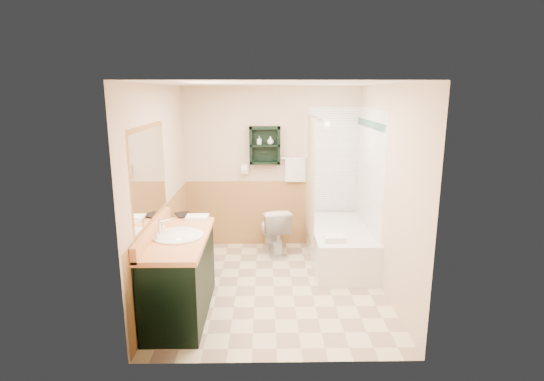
{
  "coord_description": "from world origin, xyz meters",
  "views": [
    {
      "loc": [
        -0.1,
        -4.77,
        2.31
      ],
      "look_at": [
        -0.02,
        0.2,
        1.15
      ],
      "focal_mm": 28.0,
      "sensor_mm": 36.0,
      "label": 1
    }
  ],
  "objects": [
    {
      "name": "tile_right",
      "position": [
        1.28,
        0.75,
        1.05
      ],
      "size": [
        1.5,
        1.5,
        2.1
      ],
      "primitive_type": null,
      "color": "white",
      "rests_on": "right_wall"
    },
    {
      "name": "curtain_rod",
      "position": [
        0.53,
        0.75,
        2.0
      ],
      "size": [
        0.03,
        1.6,
        0.03
      ],
      "primitive_type": "cylinder",
      "rotation": [
        1.57,
        0.0,
        0.0
      ],
      "color": "silver",
      "rests_on": "back_wall"
    },
    {
      "name": "mirror_glass",
      "position": [
        -1.27,
        -0.55,
        1.5
      ],
      "size": [
        1.2,
        1.2,
        0.9
      ],
      "primitive_type": null,
      "color": "white",
      "rests_on": "left_wall"
    },
    {
      "name": "bathtub",
      "position": [
        0.93,
        0.66,
        0.26
      ],
      "size": [
        0.78,
        1.5,
        0.52
      ],
      "primitive_type": "cube",
      "color": "silver",
      "rests_on": "ground"
    },
    {
      "name": "back_wall",
      "position": [
        0.0,
        1.52,
        1.2
      ],
      "size": [
        2.6,
        0.04,
        2.4
      ],
      "primitive_type": "cube",
      "color": "beige",
      "rests_on": "ground"
    },
    {
      "name": "floor",
      "position": [
        0.0,
        0.0,
        0.0
      ],
      "size": [
        3.0,
        3.0,
        0.0
      ],
      "primitive_type": "plane",
      "color": "beige",
      "rests_on": "ground"
    },
    {
      "name": "counter_towel",
      "position": [
        -0.89,
        -0.02,
        0.88
      ],
      "size": [
        0.25,
        0.2,
        0.04
      ],
      "primitive_type": "cube",
      "color": "silver",
      "rests_on": "vanity"
    },
    {
      "name": "left_wall",
      "position": [
        -1.32,
        0.0,
        1.2
      ],
      "size": [
        0.04,
        3.0,
        2.4
      ],
      "primitive_type": "cube",
      "color": "beige",
      "rests_on": "ground"
    },
    {
      "name": "wainscot_back",
      "position": [
        0.0,
        1.49,
        0.5
      ],
      "size": [
        2.58,
        2.58,
        1.0
      ],
      "primitive_type": null,
      "color": "tan",
      "rests_on": "back_wall"
    },
    {
      "name": "ceiling",
      "position": [
        0.0,
        0.0,
        2.42
      ],
      "size": [
        2.6,
        3.0,
        0.04
      ],
      "primitive_type": "cube",
      "color": "white",
      "rests_on": "back_wall"
    },
    {
      "name": "tile_accent",
      "position": [
        1.27,
        0.75,
        1.9
      ],
      "size": [
        1.5,
        1.5,
        0.1
      ],
      "primitive_type": null,
      "color": "#154C39",
      "rests_on": "right_wall"
    },
    {
      "name": "vanity",
      "position": [
        -0.99,
        -0.63,
        0.43
      ],
      "size": [
        0.59,
        1.36,
        0.86
      ],
      "primitive_type": "cube",
      "color": "black",
      "rests_on": "ground"
    },
    {
      "name": "wainscot_left",
      "position": [
        -1.29,
        0.0,
        0.5
      ],
      "size": [
        2.98,
        2.98,
        1.0
      ],
      "primitive_type": null,
      "color": "tan",
      "rests_on": "left_wall"
    },
    {
      "name": "shower_curtain",
      "position": [
        0.53,
        0.92,
        1.15
      ],
      "size": [
        1.05,
        1.05,
        1.7
      ],
      "primitive_type": null,
      "color": "beige",
      "rests_on": "curtain_rod"
    },
    {
      "name": "tile_back",
      "position": [
        1.03,
        1.48,
        1.05
      ],
      "size": [
        0.95,
        0.95,
        2.1
      ],
      "primitive_type": null,
      "color": "white",
      "rests_on": "back_wall"
    },
    {
      "name": "tub_towel",
      "position": [
        0.75,
        0.14,
        0.56
      ],
      "size": [
        0.25,
        0.21,
        0.07
      ],
      "primitive_type": "cube",
      "color": "silver",
      "rests_on": "bathtub"
    },
    {
      "name": "hair_dryer",
      "position": [
        -0.4,
        1.43,
        1.2
      ],
      "size": [
        0.1,
        0.24,
        0.18
      ],
      "primitive_type": null,
      "color": "white",
      "rests_on": "back_wall"
    },
    {
      "name": "towel_bar",
      "position": [
        0.35,
        1.45,
        1.35
      ],
      "size": [
        0.4,
        0.06,
        0.4
      ],
      "primitive_type": null,
      "color": "silver",
      "rests_on": "back_wall"
    },
    {
      "name": "right_wall",
      "position": [
        1.32,
        0.0,
        1.2
      ],
      "size": [
        0.04,
        3.0,
        2.4
      ],
      "primitive_type": "cube",
      "color": "beige",
      "rests_on": "ground"
    },
    {
      "name": "soap_bottle_b",
      "position": [
        -0.02,
        1.4,
        1.61
      ],
      "size": [
        0.12,
        0.14,
        0.09
      ],
      "primitive_type": "imported",
      "rotation": [
        0.0,
        0.0,
        -0.24
      ],
      "color": "silver",
      "rests_on": "wall_shelf"
    },
    {
      "name": "mirror_frame",
      "position": [
        -1.27,
        -0.55,
        1.5
      ],
      "size": [
        1.3,
        1.3,
        1.0
      ],
      "primitive_type": null,
      "color": "olive",
      "rests_on": "left_wall"
    },
    {
      "name": "toilet",
      "position": [
        0.02,
        1.12,
        0.34
      ],
      "size": [
        0.54,
        0.76,
        0.68
      ],
      "primitive_type": "imported",
      "rotation": [
        0.0,
        0.0,
        3.37
      ],
      "color": "silver",
      "rests_on": "ground"
    },
    {
      "name": "wall_shelf",
      "position": [
        -0.1,
        1.41,
        1.55
      ],
      "size": [
        0.45,
        0.15,
        0.55
      ],
      "primitive_type": "cube",
      "color": "black",
      "rests_on": "back_wall"
    },
    {
      "name": "soap_bottle_a",
      "position": [
        -0.18,
        1.4,
        1.59
      ],
      "size": [
        0.09,
        0.13,
        0.05
      ],
      "primitive_type": "imported",
      "rotation": [
        0.0,
        0.0,
        -0.32
      ],
      "color": "silver",
      "rests_on": "wall_shelf"
    },
    {
      "name": "vanity_book",
      "position": [
        -1.16,
        0.08,
        0.98
      ],
      "size": [
        0.16,
        0.09,
        0.23
      ],
      "primitive_type": "imported",
      "rotation": [
        0.0,
        0.0,
        0.42
      ],
      "color": "black",
      "rests_on": "vanity"
    }
  ]
}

